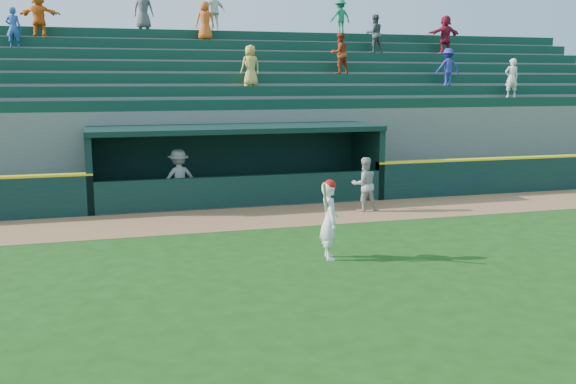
# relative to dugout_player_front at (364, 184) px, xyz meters

# --- Properties ---
(ground) EXTENTS (120.00, 120.00, 0.00)m
(ground) POSITION_rel_dugout_player_front_xyz_m (-3.37, -4.95, -0.82)
(ground) COLOR #174210
(ground) RESTS_ON ground
(warning_track) EXTENTS (40.00, 3.00, 0.01)m
(warning_track) POSITION_rel_dugout_player_front_xyz_m (-3.37, -0.05, -0.81)
(warning_track) COLOR #95623B
(warning_track) RESTS_ON ground
(field_wall_right) EXTENTS (15.50, 0.30, 1.20)m
(field_wall_right) POSITION_rel_dugout_player_front_xyz_m (8.88, 1.60, -0.22)
(field_wall_right) COLOR black
(field_wall_right) RESTS_ON ground
(wall_stripe_right) EXTENTS (15.50, 0.32, 0.06)m
(wall_stripe_right) POSITION_rel_dugout_player_front_xyz_m (8.88, 1.60, 0.41)
(wall_stripe_right) COLOR yellow
(wall_stripe_right) RESTS_ON field_wall_right
(dugout_player_front) EXTENTS (0.81, 0.63, 1.64)m
(dugout_player_front) POSITION_rel_dugout_player_front_xyz_m (0.00, 0.00, 0.00)
(dugout_player_front) COLOR #A8A8A3
(dugout_player_front) RESTS_ON ground
(dugout_player_inside) EXTENTS (1.27, 0.88, 1.81)m
(dugout_player_inside) POSITION_rel_dugout_player_front_xyz_m (-5.32, 2.23, 0.09)
(dugout_player_inside) COLOR #9D9D98
(dugout_player_inside) RESTS_ON ground
(dugout) EXTENTS (9.40, 2.80, 2.46)m
(dugout) POSITION_rel_dugout_player_front_xyz_m (-3.37, 3.06, 0.54)
(dugout) COLOR slate
(dugout) RESTS_ON ground
(stands) EXTENTS (34.50, 6.25, 7.57)m
(stands) POSITION_rel_dugout_player_front_xyz_m (-3.35, 7.63, 1.59)
(stands) COLOR slate
(stands) RESTS_ON ground
(batter_at_plate) EXTENTS (0.57, 0.79, 1.79)m
(batter_at_plate) POSITION_rel_dugout_player_front_xyz_m (-2.82, -4.73, 0.07)
(batter_at_plate) COLOR white
(batter_at_plate) RESTS_ON ground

